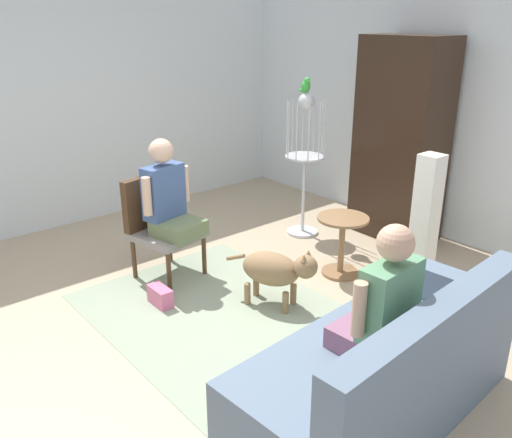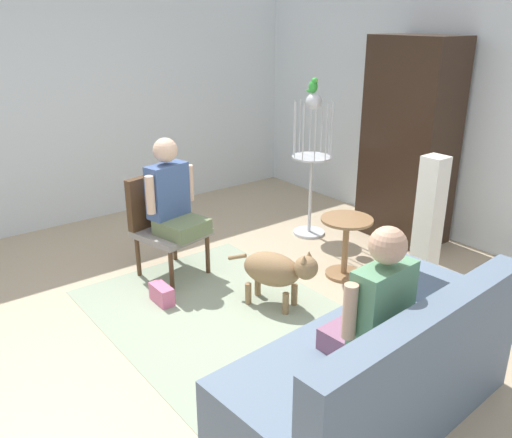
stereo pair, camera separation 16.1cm
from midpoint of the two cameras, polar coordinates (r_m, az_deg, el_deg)
name	(u,v)px [view 2 (the right image)]	position (r m, az deg, el deg)	size (l,w,h in m)	color
ground_plane	(242,321)	(4.51, -0.43, -10.79)	(7.39, 7.39, 0.00)	tan
back_wall	(466,120)	(6.18, 22.08, 9.74)	(6.76, 0.12, 2.67)	silver
left_wall	(106,107)	(6.81, -14.96, 11.46)	(0.12, 6.36, 2.67)	silver
area_rug	(239,327)	(4.43, -0.72, -11.38)	(2.89, 1.81, 0.01)	gray
couch	(378,373)	(3.52, 14.21, -15.54)	(1.06, 1.95, 0.92)	slate
armchair	(162,218)	(5.18, -9.05, 0.13)	(0.68, 0.67, 0.96)	#4C331E
person_on_couch	(376,305)	(3.26, 14.03, -8.86)	(0.43, 0.57, 0.84)	#81516D
person_on_armchair	(172,195)	(4.98, -8.01, 2.49)	(0.54, 0.54, 0.88)	#64734D
round_end_table	(346,243)	(5.18, 10.37, -2.48)	(0.49, 0.49, 0.59)	olive
dog	(277,270)	(4.58, 3.21, -5.42)	(0.79, 0.47, 0.56)	olive
bird_cage_stand	(312,161)	(5.97, 6.70, 6.18)	(0.43, 0.43, 1.60)	silver
parrot	(313,86)	(5.83, 6.91, 13.87)	(0.17, 0.10, 0.16)	green
column_lamp	(427,233)	(4.77, 18.65, -1.41)	(0.20, 0.20, 1.31)	#4C4742
armoire_cabinet	(409,142)	(6.08, 16.71, 7.88)	(0.91, 0.56, 2.18)	black
handbag	(162,294)	(4.79, -9.02, -7.91)	(0.26, 0.12, 0.17)	#D8668C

